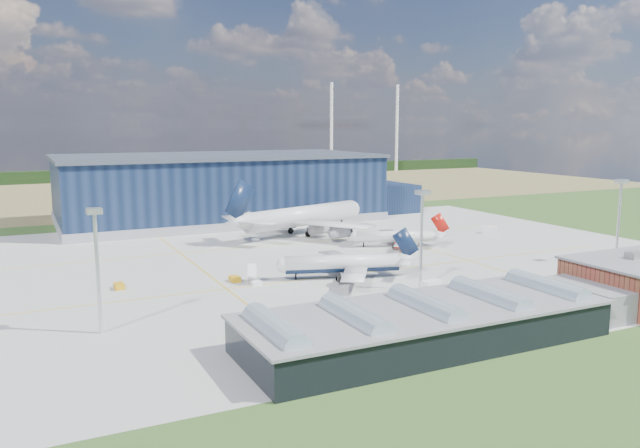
{
  "coord_description": "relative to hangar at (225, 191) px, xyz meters",
  "views": [
    {
      "loc": [
        -71.81,
        -145.29,
        37.43
      ],
      "look_at": [
        6.5,
        15.54,
        9.07
      ],
      "focal_mm": 35.0,
      "sensor_mm": 36.0,
      "label": 1
    }
  ],
  "objects": [
    {
      "name": "ground",
      "position": [
        -2.81,
        -94.8,
        -11.62
      ],
      "size": [
        600.0,
        600.0,
        0.0
      ],
      "primitive_type": "plane",
      "color": "#29481B",
      "rests_on": "ground"
    },
    {
      "name": "apron",
      "position": [
        -2.81,
        -84.8,
        -11.59
      ],
      "size": [
        220.0,
        160.0,
        0.08
      ],
      "color": "#A0A09B",
      "rests_on": "ground"
    },
    {
      "name": "farmland",
      "position": [
        -2.81,
        125.2,
        -11.62
      ],
      "size": [
        600.0,
        220.0,
        0.01
      ],
      "primitive_type": "cube",
      "color": "olive",
      "rests_on": "ground"
    },
    {
      "name": "treeline",
      "position": [
        -2.81,
        205.2,
        -7.62
      ],
      "size": [
        600.0,
        8.0,
        8.0
      ],
      "primitive_type": "cube",
      "color": "black",
      "rests_on": "ground"
    },
    {
      "name": "hangar",
      "position": [
        0.0,
        0.0,
        0.0
      ],
      "size": [
        145.0,
        62.0,
        26.1
      ],
      "color": "#111E39",
      "rests_on": "ground"
    },
    {
      "name": "glass_concourse",
      "position": [
        -9.26,
        -154.8,
        -7.93
      ],
      "size": [
        78.0,
        23.0,
        8.6
      ],
      "color": "black",
      "rests_on": "ground"
    },
    {
      "name": "light_mast_west",
      "position": [
        -62.81,
        -124.8,
        3.82
      ],
      "size": [
        2.6,
        2.6,
        23.0
      ],
      "color": "silver",
      "rests_on": "ground"
    },
    {
      "name": "light_mast_center",
      "position": [
        7.19,
        -124.8,
        3.82
      ],
      "size": [
        2.6,
        2.6,
        23.0
      ],
      "color": "silver",
      "rests_on": "ground"
    },
    {
      "name": "light_mast_east",
      "position": [
        72.19,
        -124.8,
        3.82
      ],
      "size": [
        2.6,
        2.6,
        23.0
      ],
      "color": "silver",
      "rests_on": "ground"
    },
    {
      "name": "airliner_navy",
      "position": [
        -3.96,
        -107.41,
        -5.62
      ],
      "size": [
        45.84,
        45.32,
        11.99
      ],
      "primitive_type": null,
      "rotation": [
        0.0,
        0.0,
        2.84
      ],
      "color": "silver",
      "rests_on": "ground"
    },
    {
      "name": "airliner_red",
      "position": [
        29.81,
        -79.17,
        -6.45
      ],
      "size": [
        41.33,
        40.97,
        10.34
      ],
      "primitive_type": null,
      "rotation": [
        0.0,
        0.0,
        2.74
      ],
      "color": "silver",
      "rests_on": "ground"
    },
    {
      "name": "airliner_widebody",
      "position": [
        13.24,
        -46.49,
        -1.49
      ],
      "size": [
        78.49,
        77.66,
        20.24
      ],
      "primitive_type": null,
      "rotation": [
        0.0,
        0.0,
        0.33
      ],
      "color": "silver",
      "rests_on": "ground"
    },
    {
      "name": "gse_tug_a",
      "position": [
        -55.19,
        -94.1,
        -10.91
      ],
      "size": [
        2.17,
        3.44,
        1.41
      ],
      "primitive_type": "cube",
      "rotation": [
        0.0,
        0.0,
        0.03
      ],
      "color": "gold",
      "rests_on": "ground"
    },
    {
      "name": "gse_tug_b",
      "position": [
        -28.97,
        -99.14,
        -10.93
      ],
      "size": [
        2.2,
        3.22,
        1.37
      ],
      "primitive_type": "cube",
      "rotation": [
        0.0,
        0.0,
        0.03
      ],
      "color": "gold",
      "rests_on": "ground"
    },
    {
      "name": "gse_van_a",
      "position": [
        -22.92,
        -137.97,
        -10.32
      ],
      "size": [
        6.47,
        4.54,
        2.59
      ],
      "primitive_type": "cube",
      "rotation": [
        0.0,
        0.0,
        1.21
      ],
      "color": "white",
      "rests_on": "ground"
    },
    {
      "name": "gse_van_b",
      "position": [
        72.91,
        -72.91,
        -10.4
      ],
      "size": [
        5.62,
        5.26,
        2.43
      ],
      "primitive_type": "cube",
      "rotation": [
        0.0,
        0.0,
        0.87
      ],
      "color": "white",
      "rests_on": "ground"
    },
    {
      "name": "gse_cart_b",
      "position": [
        -6.09,
        -51.16,
        -11.02
      ],
      "size": [
        3.18,
        2.61,
        1.19
      ],
      "primitive_type": "cube",
      "rotation": [
        0.0,
        0.0,
        1.25
      ],
      "color": "white",
      "rests_on": "ground"
    },
    {
      "name": "gse_van_c",
      "position": [
        8.91,
        -126.63,
        -10.42
      ],
      "size": [
        5.42,
        3.58,
        2.39
      ],
      "primitive_type": "cube",
      "rotation": [
        0.0,
        0.0,
        1.83
      ],
      "color": "white",
      "rests_on": "ground"
    },
    {
      "name": "airstair",
      "position": [
        -25.45,
        -102.16,
        -10.04
      ],
      "size": [
        3.85,
        5.31,
        3.16
      ],
      "primitive_type": "cube",
      "rotation": [
        0.0,
        0.0,
        -0.43
      ],
      "color": "white",
      "rests_on": "ground"
    },
    {
      "name": "car_a",
      "position": [
        53.69,
        -135.87,
        -11.02
      ],
      "size": [
        3.78,
        2.34,
        1.2
      ],
      "primitive_type": "imported",
      "rotation": [
        0.0,
        0.0,
        1.85
      ],
      "color": "#99999E",
      "rests_on": "ground"
    },
    {
      "name": "car_b",
      "position": [
        -5.09,
        -110.29,
        -11.02
      ],
      "size": [
        3.85,
        2.13,
        1.2
      ],
      "primitive_type": "imported",
      "rotation": [
        0.0,
        0.0,
        1.32
      ],
      "color": "#99999E",
      "rests_on": "ground"
    }
  ]
}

